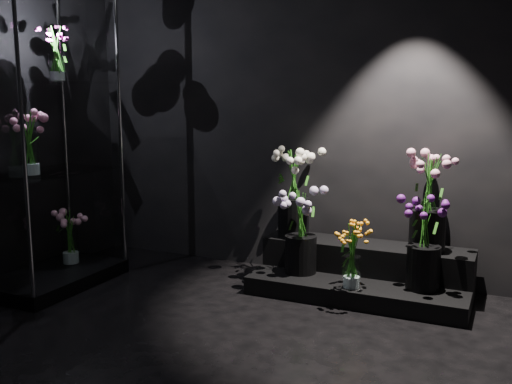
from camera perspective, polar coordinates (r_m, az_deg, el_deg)
The scene contains 12 objects.
floor at distance 3.43m, azimuth -8.15°, elevation -16.70°, with size 4.00×4.00×0.00m, color black.
wall_back at distance 4.88m, azimuth 4.35°, elevation 8.18°, with size 4.00×4.00×0.00m, color black.
display_riser at distance 4.58m, azimuth 10.59°, elevation -7.93°, with size 1.64×0.73×0.36m.
display_case at distance 4.76m, azimuth -20.20°, elevation 5.09°, with size 0.65×1.08×2.38m.
bouquet_orange_bells at distance 4.20m, azimuth 9.58°, elevation -6.17°, with size 0.28×0.28×0.48m.
bouquet_lilac at distance 4.48m, azimuth 4.52°, elevation -3.49°, with size 0.43×0.43×0.65m.
bouquet_purple at distance 4.26m, azimuth 16.49°, elevation -4.75°, with size 0.38×0.38×0.65m.
bouquet_cream_roses at distance 4.67m, azimuth 3.79°, elevation 0.75°, with size 0.52×0.52×0.75m.
bouquet_pink_roses at distance 4.42m, azimuth 16.90°, elevation -0.63°, with size 0.44×0.44×0.73m.
bouquet_case_pink at distance 4.60m, azimuth -21.71°, elevation 4.65°, with size 0.39×0.39×0.47m.
bouquet_case_magenta at distance 4.85m, azimuth -19.36°, elevation 12.98°, with size 0.23×0.23×0.42m.
bouquet_case_base_pink at distance 5.09m, azimuth -18.14°, elevation -4.04°, with size 0.43×0.43×0.46m.
Camera 1 is at (1.69, -2.58, 1.51)m, focal length 40.00 mm.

